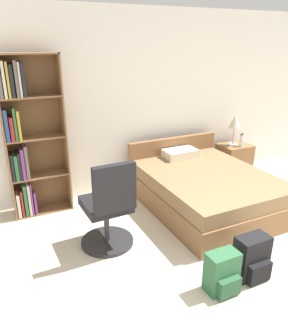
# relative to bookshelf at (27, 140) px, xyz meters

# --- Properties ---
(wall_back) EXTENTS (9.00, 0.06, 2.60)m
(wall_back) POSITION_rel_bookshelf_xyz_m (1.72, 0.25, 0.29)
(wall_back) COLOR white
(wall_back) RESTS_ON ground_plane
(bookshelf) EXTENTS (0.74, 0.26, 2.03)m
(bookshelf) POSITION_rel_bookshelf_xyz_m (0.00, 0.00, 0.00)
(bookshelf) COLOR brown
(bookshelf) RESTS_ON ground_plane
(bed) EXTENTS (1.50, 1.92, 0.76)m
(bed) POSITION_rel_bookshelf_xyz_m (2.13, -0.82, -0.75)
(bed) COLOR brown
(bed) RESTS_ON ground_plane
(office_chair) EXTENTS (0.59, 0.62, 1.05)m
(office_chair) POSITION_rel_bookshelf_xyz_m (0.62, -1.19, -0.55)
(office_chair) COLOR #232326
(office_chair) RESTS_ON ground_plane
(nightstand) EXTENTS (0.50, 0.44, 0.53)m
(nightstand) POSITION_rel_bookshelf_xyz_m (3.26, -0.10, -0.75)
(nightstand) COLOR brown
(nightstand) RESTS_ON ground_plane
(table_lamp) EXTENTS (0.20, 0.20, 0.50)m
(table_lamp) POSITION_rel_bookshelf_xyz_m (3.22, -0.08, -0.11)
(table_lamp) COLOR #B2B2B7
(table_lamp) RESTS_ON nightstand
(water_bottle) EXTENTS (0.06, 0.06, 0.22)m
(water_bottle) POSITION_rel_bookshelf_xyz_m (3.29, -0.20, -0.38)
(water_bottle) COLOR silver
(water_bottle) RESTS_ON nightstand
(backpack_black) EXTENTS (0.32, 0.25, 0.44)m
(backpack_black) POSITION_rel_bookshelf_xyz_m (1.68, -2.24, -0.81)
(backpack_black) COLOR black
(backpack_black) RESTS_ON ground_plane
(backpack_green) EXTENTS (0.30, 0.24, 0.39)m
(backpack_green) POSITION_rel_bookshelf_xyz_m (1.30, -2.27, -0.82)
(backpack_green) COLOR #2D603D
(backpack_green) RESTS_ON ground_plane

